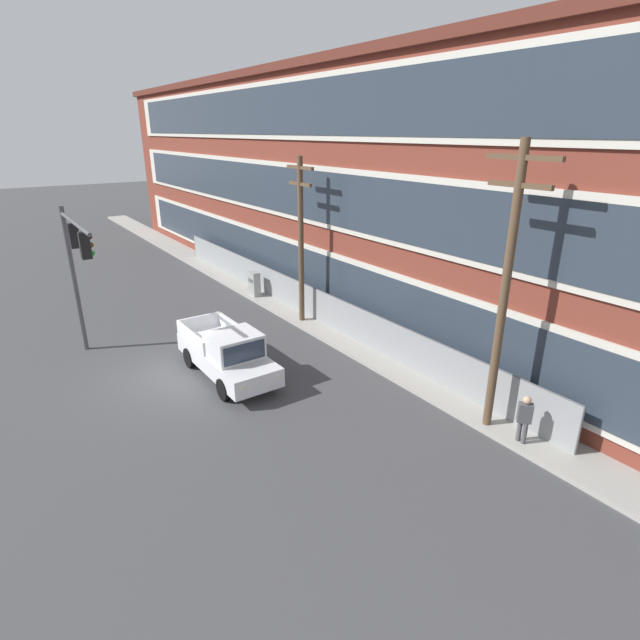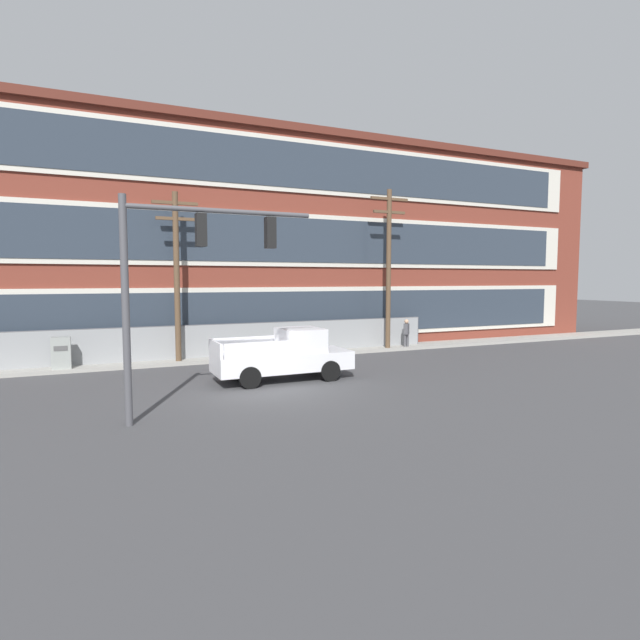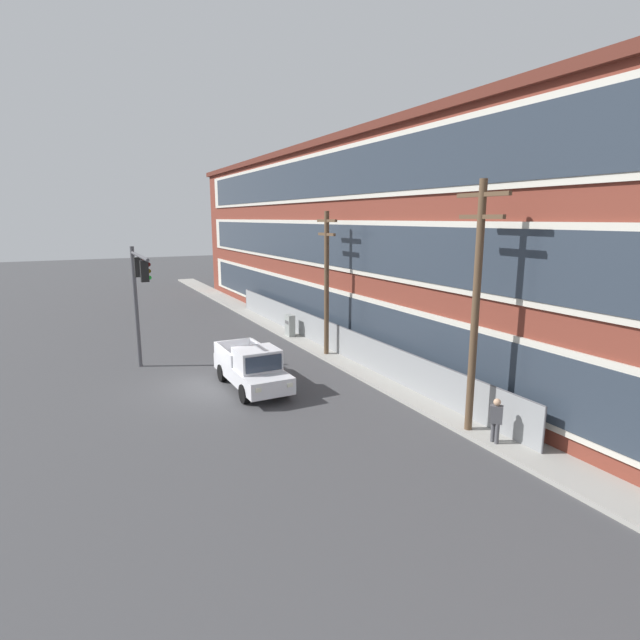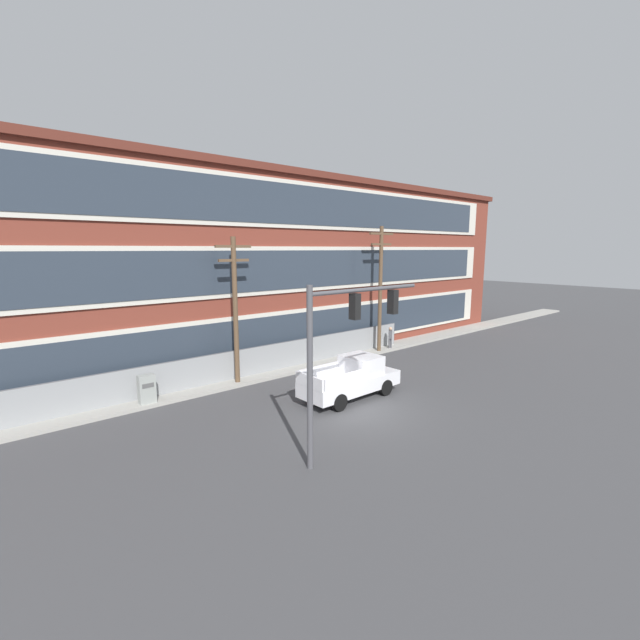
{
  "view_description": "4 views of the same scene",
  "coord_description": "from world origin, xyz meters",
  "px_view_note": "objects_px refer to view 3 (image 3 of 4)",
  "views": [
    {
      "loc": [
        17.52,
        -5.07,
        8.86
      ],
      "look_at": [
        2.19,
        5.44,
        1.78
      ],
      "focal_mm": 28.0,
      "sensor_mm": 36.0,
      "label": 1
    },
    {
      "loc": [
        -5.12,
        -16.28,
        3.9
      ],
      "look_at": [
        3.3,
        2.67,
        2.21
      ],
      "focal_mm": 28.0,
      "sensor_mm": 36.0,
      "label": 2
    },
    {
      "loc": [
        21.64,
        -5.09,
        7.46
      ],
      "look_at": [
        1.18,
        5.22,
        2.77
      ],
      "focal_mm": 28.0,
      "sensor_mm": 36.0,
      "label": 3
    },
    {
      "loc": [
        -12.83,
        -12.52,
        7.22
      ],
      "look_at": [
        2.52,
        5.44,
        3.27
      ],
      "focal_mm": 24.0,
      "sensor_mm": 36.0,
      "label": 4
    }
  ],
  "objects_px": {
    "traffic_signal_mast": "(138,286)",
    "utility_pole_near_corner": "(327,279)",
    "pickup_truck_white": "(252,369)",
    "pedestrian_near_cabinet": "(496,419)",
    "utility_pole_midblock": "(476,300)",
    "electrical_cabinet": "(290,327)"
  },
  "relations": [
    {
      "from": "traffic_signal_mast",
      "to": "utility_pole_near_corner",
      "type": "distance_m",
      "value": 9.46
    },
    {
      "from": "pickup_truck_white",
      "to": "pedestrian_near_cabinet",
      "type": "xyz_separation_m",
      "value": [
        9.07,
        5.26,
        0.03
      ]
    },
    {
      "from": "utility_pole_near_corner",
      "to": "utility_pole_midblock",
      "type": "distance_m",
      "value": 11.14
    },
    {
      "from": "utility_pole_near_corner",
      "to": "utility_pole_midblock",
      "type": "xyz_separation_m",
      "value": [
        11.13,
        -0.15,
        0.49
      ]
    },
    {
      "from": "traffic_signal_mast",
      "to": "utility_pole_midblock",
      "type": "bearing_deg",
      "value": 36.99
    },
    {
      "from": "pickup_truck_white",
      "to": "utility_pole_near_corner",
      "type": "height_order",
      "value": "utility_pole_near_corner"
    },
    {
      "from": "pickup_truck_white",
      "to": "utility_pole_midblock",
      "type": "height_order",
      "value": "utility_pole_midblock"
    },
    {
      "from": "utility_pole_midblock",
      "to": "electrical_cabinet",
      "type": "height_order",
      "value": "utility_pole_midblock"
    },
    {
      "from": "traffic_signal_mast",
      "to": "pedestrian_near_cabinet",
      "type": "xyz_separation_m",
      "value": [
        13.48,
        9.26,
        -3.35
      ]
    },
    {
      "from": "electrical_cabinet",
      "to": "pedestrian_near_cabinet",
      "type": "xyz_separation_m",
      "value": [
        17.13,
        -0.03,
        0.22
      ]
    },
    {
      "from": "electrical_cabinet",
      "to": "pickup_truck_white",
      "type": "bearing_deg",
      "value": -33.25
    },
    {
      "from": "utility_pole_midblock",
      "to": "electrical_cabinet",
      "type": "bearing_deg",
      "value": 179.84
    },
    {
      "from": "utility_pole_near_corner",
      "to": "pedestrian_near_cabinet",
      "type": "bearing_deg",
      "value": -0.61
    },
    {
      "from": "utility_pole_near_corner",
      "to": "pedestrian_near_cabinet",
      "type": "xyz_separation_m",
      "value": [
        12.34,
        -0.13,
        -3.32
      ]
    },
    {
      "from": "utility_pole_near_corner",
      "to": "pedestrian_near_cabinet",
      "type": "height_order",
      "value": "utility_pole_near_corner"
    },
    {
      "from": "utility_pole_near_corner",
      "to": "utility_pole_midblock",
      "type": "height_order",
      "value": "utility_pole_midblock"
    },
    {
      "from": "pickup_truck_white",
      "to": "electrical_cabinet",
      "type": "relative_size",
      "value": 3.58
    },
    {
      "from": "pickup_truck_white",
      "to": "electrical_cabinet",
      "type": "distance_m",
      "value": 9.65
    },
    {
      "from": "traffic_signal_mast",
      "to": "pickup_truck_white",
      "type": "distance_m",
      "value": 6.84
    },
    {
      "from": "pickup_truck_white",
      "to": "utility_pole_midblock",
      "type": "relative_size",
      "value": 0.62
    },
    {
      "from": "pickup_truck_white",
      "to": "pedestrian_near_cabinet",
      "type": "distance_m",
      "value": 10.48
    },
    {
      "from": "traffic_signal_mast",
      "to": "pedestrian_near_cabinet",
      "type": "bearing_deg",
      "value": 34.48
    }
  ]
}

